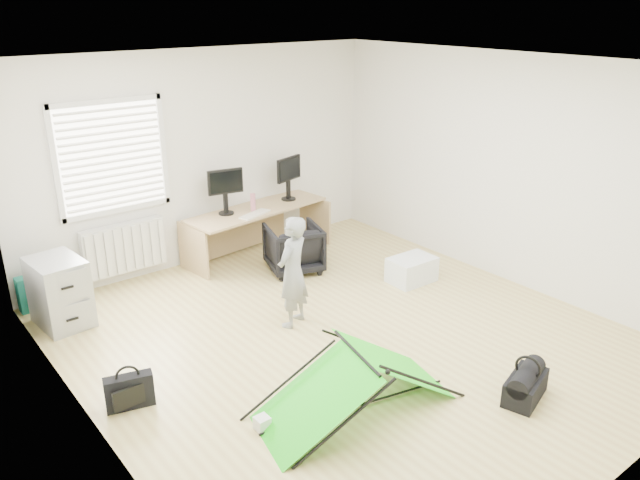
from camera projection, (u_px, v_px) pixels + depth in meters
ground at (344, 337)px, 6.38m from camera, size 5.50×5.50×0.00m
back_wall at (205, 158)px, 7.90m from camera, size 5.00×0.02×2.70m
window at (112, 157)px, 7.10m from camera, size 1.20×0.06×1.20m
radiator at (124, 248)px, 7.47m from camera, size 1.00×0.12×0.60m
desk at (258, 232)px, 8.31m from camera, size 2.01×0.85×0.67m
filing_cabinet at (59, 292)px, 6.53m from camera, size 0.53×0.67×0.74m
monitor_left at (225, 198)px, 7.90m from camera, size 0.46×0.19×0.43m
monitor_right at (288, 184)px, 8.46m from camera, size 0.47×0.22×0.44m
keyboard at (255, 214)px, 7.93m from camera, size 0.48×0.29×0.02m
thermos at (253, 202)px, 8.03m from camera, size 0.07×0.07×0.24m
office_chair at (294, 248)px, 7.86m from camera, size 0.82×0.83×0.60m
person at (293, 272)px, 6.44m from camera, size 0.52×0.44×1.20m
kite at (356, 381)px, 5.19m from camera, size 1.86×1.14×0.54m
storage_crate at (412, 270)px, 7.60m from camera, size 0.56×0.40×0.31m
tote_bag at (34, 292)px, 6.90m from camera, size 0.34×0.15×0.40m
laptop_bag at (129, 392)px, 5.25m from camera, size 0.42×0.22×0.30m
white_box at (262, 423)px, 5.00m from camera, size 0.11×0.11×0.11m
duffel_bag at (525, 387)px, 5.37m from camera, size 0.55×0.39×0.22m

